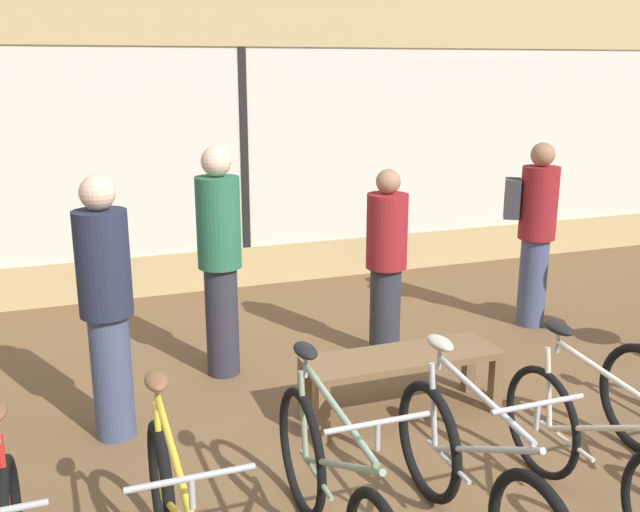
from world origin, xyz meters
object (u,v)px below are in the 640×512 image
Objects in this scene: bicycle_center at (474,481)px; customer_mid_floor at (386,261)px; bicycle_center_left at (334,496)px; customer_near_rack at (220,257)px; customer_by_window at (106,304)px; bicycle_center_right at (599,457)px; display_bench at (402,365)px; customer_near_bench at (535,229)px.

customer_mid_floor is at bearing 75.19° from bicycle_center.
customer_near_rack is at bearing 90.21° from bicycle_center_left.
bicycle_center_right is at bearing -37.80° from customer_by_window.
bicycle_center_left is 0.99× the size of customer_by_window.
bicycle_center_left is at bearing 172.25° from bicycle_center.
bicycle_center_right is 1.21× the size of display_bench.
bicycle_center_left is at bearing -139.33° from customer_near_bench.
bicycle_center_left reaches higher than bicycle_center.
customer_near_bench is at bearing 49.59° from bicycle_center.
bicycle_center is 0.95× the size of customer_by_window.
customer_by_window reaches higher than bicycle_center_left.
customer_by_window reaches higher than display_bench.
bicycle_center_left is at bearing -120.19° from customer_mid_floor.
bicycle_center_right is at bearing -119.36° from customer_near_bench.
bicycle_center is 2.57m from customer_mid_floor.
bicycle_center_left is at bearing 174.90° from bicycle_center_right.
customer_near_rack is 1.39m from customer_mid_floor.
display_bench is 0.76× the size of customer_near_rack.
customer_mid_floor is at bearing 71.30° from display_bench.
bicycle_center_right is 3.15m from customer_near_bench.
customer_near_rack reaches higher than customer_near_bench.
bicycle_center_right is at bearing -5.10° from bicycle_center_left.
customer_near_bench reaches higher than bicycle_center_left.
customer_near_bench is (3.90, 0.85, 0.01)m from customer_by_window.
bicycle_center_right is at bearing -60.27° from customer_near_rack.
bicycle_center is at bearing -74.11° from customer_near_rack.
bicycle_center is 1.04× the size of customer_mid_floor.
customer_mid_floor is 0.92× the size of customer_near_bench.
customer_mid_floor reaches higher than display_bench.
customer_near_bench is (3.00, 0.11, -0.03)m from customer_near_rack.
bicycle_center_right is 0.96× the size of customer_by_window.
customer_near_rack is at bearing 175.35° from customer_mid_floor.
customer_near_bench is at bearing 12.34° from customer_by_window.
customer_near_rack is 3.00m from customer_near_bench.
customer_by_window reaches higher than bicycle_center.
customer_mid_floor is at bearing 92.41° from bicycle_center_right.
bicycle_center is (0.72, -0.10, -0.01)m from bicycle_center_left.
bicycle_center_right is at bearing -2.53° from bicycle_center.
bicycle_center_right is 2.52m from customer_mid_floor.
bicycle_center is at bearing -7.75° from bicycle_center_left.
customer_near_bench is (1.97, 1.24, 0.56)m from display_bench.
customer_near_rack is 1.05× the size of customer_near_bench.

